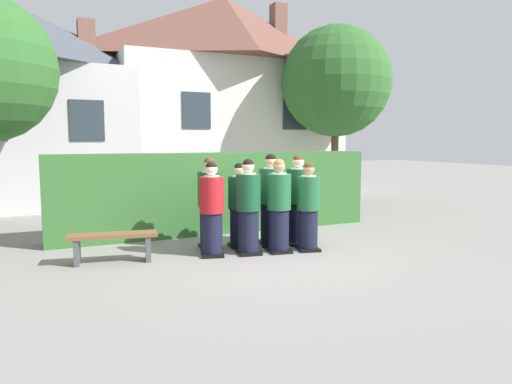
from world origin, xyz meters
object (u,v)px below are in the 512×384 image
student_rear_row_3 (298,202)px  wooden_bench (113,241)px  student_front_row_3 (308,209)px  student_rear_row_1 (239,207)px  student_rear_row_0 (210,205)px  student_rear_row_2 (271,202)px  student_in_red_blazer (212,211)px  student_front_row_2 (279,208)px  student_front_row_1 (248,209)px

student_rear_row_3 → wooden_bench: bearing=179.1°
student_front_row_3 → student_rear_row_1: size_ratio=1.02×
student_rear_row_0 → wooden_bench: bearing=-169.7°
student_rear_row_1 → student_rear_row_2: size_ratio=0.91×
student_rear_row_2 → student_front_row_3: bearing=-57.7°
student_rear_row_0 → student_rear_row_2: size_ratio=0.97×
student_in_red_blazer → student_front_row_2: size_ratio=0.98×
student_front_row_2 → student_rear_row_1: (-0.48, 0.64, -0.04)m
student_rear_row_0 → student_rear_row_2: (1.13, -0.23, 0.03)m
student_front_row_3 → student_front_row_1: bearing=168.9°
student_rear_row_0 → wooden_bench: (-1.77, -0.32, -0.45)m
student_front_row_1 → student_rear_row_3: (1.17, 0.31, 0.03)m
student_front_row_2 → student_rear_row_0: 1.28m
student_front_row_1 → student_front_row_3: student_front_row_1 is taller
student_front_row_1 → student_in_red_blazer: bearing=167.7°
student_rear_row_1 → student_rear_row_3: student_rear_row_3 is taller
student_front_row_1 → student_rear_row_2: 0.80m
student_rear_row_3 → wooden_bench: 3.44m
student_rear_row_2 → student_rear_row_0: bearing=168.2°
student_front_row_3 → student_front_row_2: bearing=168.3°
student_rear_row_0 → student_rear_row_1: 0.54m
student_front_row_3 → student_rear_row_2: student_rear_row_2 is taller
student_front_row_1 → student_rear_row_2: student_rear_row_2 is taller
student_front_row_1 → student_front_row_2: bearing=-10.5°
student_rear_row_1 → student_front_row_2: bearing=-53.0°
student_front_row_2 → student_front_row_1: bearing=169.5°
student_front_row_2 → student_in_red_blazer: bearing=168.5°
student_front_row_2 → student_front_row_3: student_front_row_2 is taller
student_in_red_blazer → student_front_row_3: size_ratio=1.02×
student_rear_row_2 → student_rear_row_3: bearing=-15.4°
student_front_row_2 → student_front_row_3: (0.54, -0.11, -0.03)m
student_in_red_blazer → student_rear_row_0: 0.57m
student_front_row_1 → student_rear_row_2: size_ratio=0.96×
student_in_red_blazer → student_rear_row_3: (1.79, 0.17, 0.04)m
wooden_bench → student_front_row_1: bearing=-9.2°
student_rear_row_2 → student_front_row_2: bearing=-102.0°
student_rear_row_1 → wooden_bench: (-2.29, -0.18, -0.39)m
student_front_row_3 → student_rear_row_2: size_ratio=0.92×
student_in_red_blazer → student_front_row_3: (1.70, -0.35, -0.01)m
student_in_red_blazer → student_rear_row_2: student_rear_row_2 is taller
student_rear_row_0 → student_front_row_3: bearing=-30.1°
student_front_row_3 → wooden_bench: (-3.31, 0.57, -0.40)m
student_front_row_1 → student_rear_row_0: 0.82m
student_rear_row_1 → student_rear_row_2: student_rear_row_2 is taller
student_front_row_2 → student_front_row_3: bearing=-11.7°
student_front_row_3 → wooden_bench: student_front_row_3 is taller
student_front_row_2 → student_rear_row_2: 0.56m
student_rear_row_0 → student_rear_row_3: size_ratio=0.98×
student_front_row_2 → wooden_bench: size_ratio=1.14×
student_front_row_1 → student_rear_row_3: 1.21m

